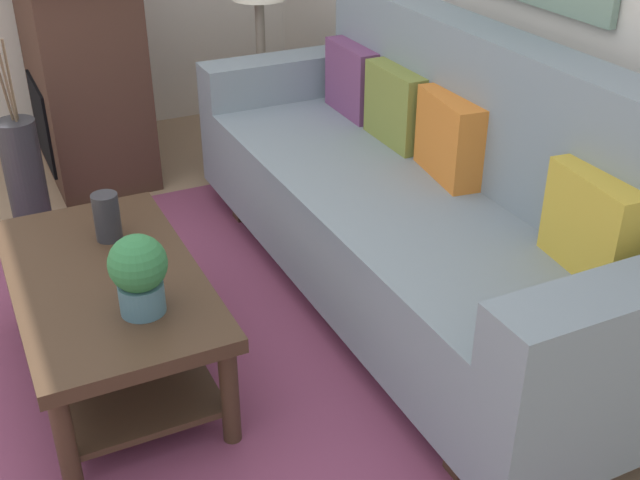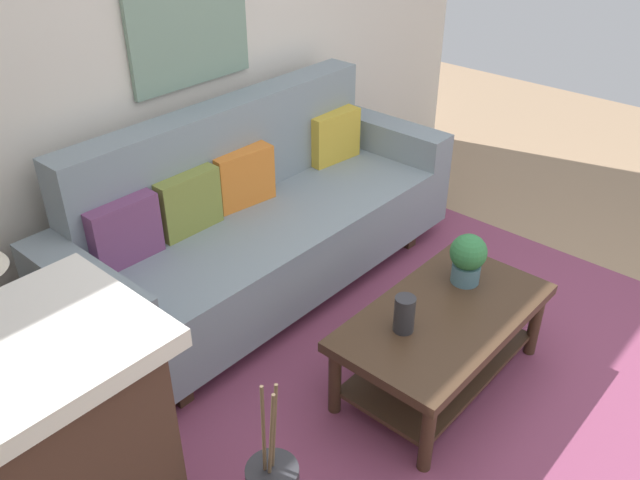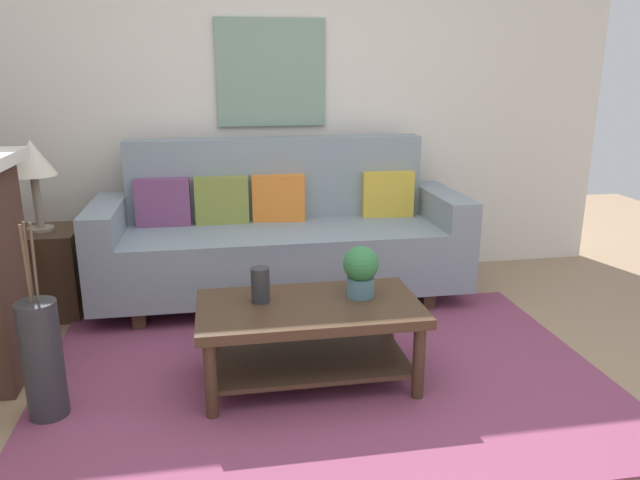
% 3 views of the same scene
% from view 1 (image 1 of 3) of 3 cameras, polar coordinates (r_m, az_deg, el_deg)
% --- Properties ---
extents(area_rug, '(2.89, 1.98, 0.01)m').
position_cam_1_polar(area_rug, '(2.93, -13.40, -10.13)').
color(area_rug, '#843D5B').
rests_on(area_rug, ground_plane).
extents(couch, '(2.46, 0.84, 1.08)m').
position_cam_1_polar(couch, '(3.15, 7.00, 2.74)').
color(couch, gray).
rests_on(couch, ground_plane).
extents(throw_pillow_plum, '(0.36, 0.13, 0.32)m').
position_cam_1_polar(throw_pillow_plum, '(3.74, 2.42, 11.39)').
color(throw_pillow_plum, '#7A4270').
rests_on(throw_pillow_plum, couch).
extents(throw_pillow_olive, '(0.36, 0.12, 0.32)m').
position_cam_1_polar(throw_pillow_olive, '(3.42, 5.53, 9.53)').
color(throw_pillow_olive, olive).
rests_on(throw_pillow_olive, couch).
extents(throw_pillow_orange, '(0.37, 0.17, 0.32)m').
position_cam_1_polar(throw_pillow_orange, '(3.11, 9.23, 7.26)').
color(throw_pillow_orange, orange).
rests_on(throw_pillow_orange, couch).
extents(throw_pillow_mustard, '(0.37, 0.16, 0.32)m').
position_cam_1_polar(throw_pillow_mustard, '(2.57, 18.95, 1.08)').
color(throw_pillow_mustard, gold).
rests_on(throw_pillow_mustard, couch).
extents(coffee_table, '(1.10, 0.60, 0.43)m').
position_cam_1_polar(coffee_table, '(2.82, -14.87, -4.34)').
color(coffee_table, '#422D1E').
rests_on(coffee_table, ground_plane).
extents(tabletop_vase, '(0.09, 0.09, 0.18)m').
position_cam_1_polar(tabletop_vase, '(2.92, -14.99, 1.61)').
color(tabletop_vase, '#2D2D33').
rests_on(tabletop_vase, coffee_table).
extents(potted_plant_tabletop, '(0.18, 0.18, 0.26)m').
position_cam_1_polar(potted_plant_tabletop, '(2.46, -12.83, -2.26)').
color(potted_plant_tabletop, slate).
rests_on(potted_plant_tabletop, coffee_table).
extents(side_table, '(0.44, 0.44, 0.56)m').
position_cam_1_polar(side_table, '(4.45, -4.08, 8.87)').
color(side_table, '#422D1E').
rests_on(side_table, ground_plane).
extents(fireplace, '(1.02, 0.58, 1.16)m').
position_cam_1_polar(fireplace, '(4.46, -16.65, 11.95)').
color(fireplace, '#472D23').
rests_on(fireplace, ground_plane).
extents(floor_vase, '(0.18, 0.18, 0.57)m').
position_cam_1_polar(floor_vase, '(3.91, -20.30, 4.10)').
color(floor_vase, '#2D2D33').
rests_on(floor_vase, ground_plane).
extents(floor_vase_branch_a, '(0.03, 0.03, 0.36)m').
position_cam_1_polar(floor_vase_branch_a, '(3.73, -21.49, 10.42)').
color(floor_vase_branch_a, brown).
rests_on(floor_vase_branch_a, floor_vase).
extents(floor_vase_branch_b, '(0.02, 0.01, 0.36)m').
position_cam_1_polar(floor_vase_branch_b, '(3.76, -21.28, 10.60)').
color(floor_vase_branch_b, brown).
rests_on(floor_vase_branch_b, floor_vase).
extents(floor_vase_branch_c, '(0.02, 0.04, 0.36)m').
position_cam_1_polar(floor_vase_branch_c, '(3.76, -21.81, 10.49)').
color(floor_vase_branch_c, brown).
rests_on(floor_vase_branch_c, floor_vase).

